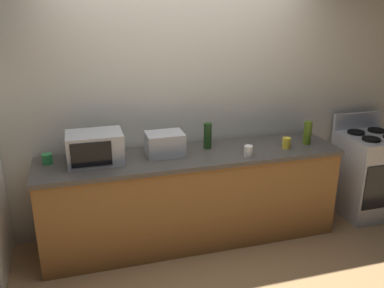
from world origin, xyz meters
The scene contains 11 objects.
ground_plane centered at (0.00, 0.00, 0.00)m, with size 8.00×8.00×0.00m, color #A87F51.
back_wall centered at (0.00, 0.81, 1.35)m, with size 6.40×0.10×2.70m, color beige.
counter_run centered at (0.00, 0.40, 0.45)m, with size 2.84×0.64×0.90m.
stove_range centered at (2.00, 0.40, 0.46)m, with size 0.60×0.61×1.08m.
microwave centered at (-0.87, 0.45, 1.04)m, with size 0.48×0.35×0.27m.
toaster_oven centered at (-0.24, 0.46, 1.01)m, with size 0.34×0.26×0.21m, color #B7BABF.
bottle_wine centered at (0.19, 0.52, 1.03)m, with size 0.08×0.08×0.25m, color #1E3F19.
bottle_olive_oil centered at (1.18, 0.37, 1.02)m, with size 0.08×0.08×0.23m, color #4C6B19.
mug_green centered at (-1.28, 0.52, 0.94)m, with size 0.09×0.09×0.09m, color #2D8C47.
mug_yellow centered at (0.92, 0.31, 0.95)m, with size 0.08×0.08×0.11m, color yellow.
mug_white centered at (0.48, 0.20, 0.95)m, with size 0.08×0.08×0.10m, color white.
Camera 1 is at (-0.97, -2.99, 2.24)m, focal length 38.04 mm.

